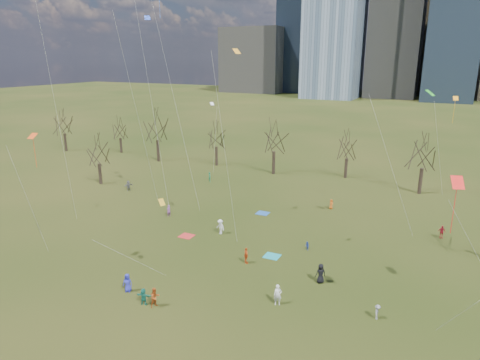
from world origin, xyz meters
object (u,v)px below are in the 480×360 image
at_px(blanket_teal, 272,256).
at_px(person_2, 155,297).
at_px(person_1, 278,295).
at_px(blanket_crimson, 187,236).
at_px(blanket_navy, 263,213).
at_px(person_4, 246,256).
at_px(person_0, 128,283).

relative_size(blanket_teal, person_2, 0.93).
bearing_deg(blanket_teal, person_1, -65.35).
bearing_deg(person_1, person_2, -176.70).
bearing_deg(person_1, blanket_crimson, 124.78).
relative_size(blanket_navy, person_4, 0.96).
distance_m(person_1, person_2, 10.12).
relative_size(blanket_teal, person_1, 0.89).
height_order(blanket_navy, person_1, person_1).
height_order(person_2, person_4, person_2).
xyz_separation_m(blanket_teal, blanket_crimson, (-10.78, 0.53, 0.00)).
bearing_deg(person_1, person_4, 110.20).
xyz_separation_m(blanket_crimson, person_4, (9.01, -3.08, 0.82)).
bearing_deg(blanket_navy, person_2, -88.62).
bearing_deg(blanket_crimson, person_1, -30.83).
bearing_deg(person_0, blanket_navy, 62.42).
xyz_separation_m(blanket_teal, person_2, (-5.23, -12.84, 0.84)).
bearing_deg(person_0, blanket_teal, 33.32).
xyz_separation_m(person_2, person_4, (3.46, 10.28, -0.02)).
xyz_separation_m(blanket_crimson, person_1, (14.51, -8.66, 0.89)).
height_order(blanket_crimson, person_1, person_1).
xyz_separation_m(blanket_crimson, person_0, (1.92, -12.46, 0.82)).
height_order(blanket_teal, person_2, person_2).
distance_m(blanket_crimson, person_2, 14.49).
relative_size(blanket_teal, blanket_navy, 1.00).
bearing_deg(person_4, person_1, -173.66).
xyz_separation_m(blanket_teal, blanket_navy, (-5.81, 11.26, 0.00)).
height_order(blanket_navy, person_2, person_2).
distance_m(person_1, person_4, 7.83).
relative_size(blanket_navy, person_2, 0.93).
distance_m(blanket_crimson, person_1, 16.92).
relative_size(blanket_teal, person_0, 0.95).
distance_m(person_0, person_2, 3.74).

